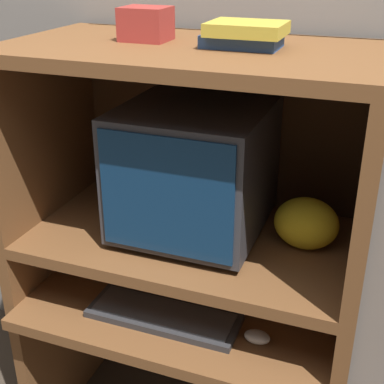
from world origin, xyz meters
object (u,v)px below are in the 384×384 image
Objects in this scene: keyboard at (164,315)px; mouse at (257,337)px; storage_box at (146,24)px; snack_bag at (306,223)px; crt_monitor at (196,168)px; book_stack at (245,34)px.

keyboard is 0.29m from mouse.
snack_bag is at bearing 0.97° from storage_box.
mouse is at bearing -109.97° from snack_bag.
snack_bag is (0.08, 0.21, 0.27)m from mouse.
crt_monitor is at bearing 82.15° from keyboard.
crt_monitor is 2.16× the size of book_stack.
book_stack is (0.16, 0.18, 0.79)m from keyboard.
snack_bag is at bearing 29.93° from keyboard.
book_stack is at bearing 48.66° from keyboard.
keyboard is 0.50m from snack_bag.
book_stack reaches higher than mouse.
storage_box is at bearing -179.03° from snack_bag.
keyboard is 3.57× the size of storage_box.
keyboard is (-0.03, -0.20, -0.40)m from crt_monitor.
book_stack is at bearing -173.32° from snack_bag.
book_stack is at bearing -3.06° from storage_box.
crt_monitor is at bearing -178.03° from snack_bag.
snack_bag is 0.72m from storage_box.
book_stack reaches higher than keyboard.
keyboard is at bearing -58.94° from storage_box.
crt_monitor is 0.45m from keyboard.
storage_box reaches higher than crt_monitor.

